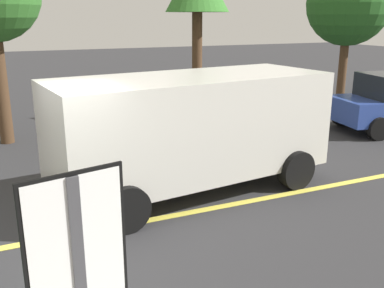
{
  "coord_description": "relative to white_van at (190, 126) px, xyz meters",
  "views": [
    {
      "loc": [
        -0.4,
        -6.32,
        3.24
      ],
      "look_at": [
        2.24,
        -0.37,
        1.34
      ],
      "focal_mm": 41.1,
      "sensor_mm": 36.0,
      "label": 1
    }
  ],
  "objects": [
    {
      "name": "ground_plane",
      "position": [
        -2.8,
        -0.99,
        -1.27
      ],
      "size": [
        80.0,
        80.0,
        0.0
      ],
      "primitive_type": "plane",
      "color": "#2D2D30"
    },
    {
      "name": "lane_marking_centre",
      "position": [
        0.2,
        -0.99,
        -1.26
      ],
      "size": [
        28.0,
        0.16,
        0.01
      ],
      "primitive_type": "cube",
      "color": "#E0D14C"
    },
    {
      "name": "white_van",
      "position": [
        0.0,
        0.0,
        0.0
      ],
      "size": [
        5.4,
        2.75,
        2.2
      ],
      "color": "silver",
      "rests_on": "ground_plane"
    },
    {
      "name": "tree_centre_verge",
      "position": [
        9.78,
        6.75,
        2.45
      ],
      "size": [
        3.3,
        3.3,
        5.38
      ],
      "color": "#513823",
      "rests_on": "ground_plane"
    }
  ]
}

